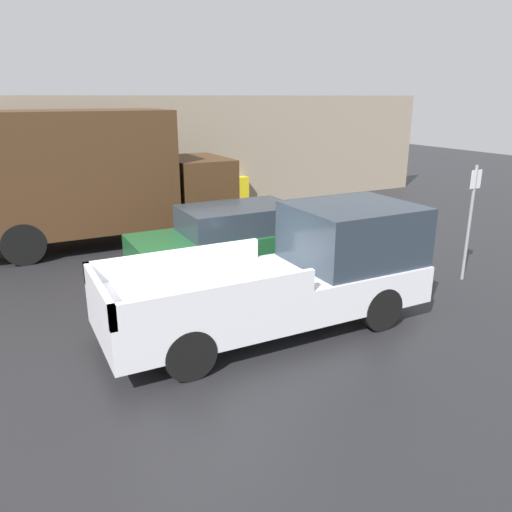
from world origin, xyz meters
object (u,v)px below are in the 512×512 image
object	(u,v)px
pickup_truck	(295,272)
newspaper_box	(241,191)
car	(234,239)
parking_sign	(470,217)
delivery_truck	(82,175)

from	to	relation	value
pickup_truck	newspaper_box	size ratio (longest dim) A/B	5.22
car	parking_sign	bearing A→B (deg)	-32.17
delivery_truck	newspaper_box	size ratio (longest dim) A/B	6.83
pickup_truck	parking_sign	xyz separation A→B (m)	(4.63, 0.21, 0.47)
newspaper_box	pickup_truck	bearing A→B (deg)	-110.30
pickup_truck	parking_sign	distance (m)	4.66
pickup_truck	newspaper_box	distance (m)	10.44
delivery_truck	parking_sign	world-z (taller)	delivery_truck
pickup_truck	parking_sign	bearing A→B (deg)	2.58
newspaper_box	car	bearing A→B (deg)	-116.88
parking_sign	newspaper_box	size ratio (longest dim) A/B	2.34
car	newspaper_box	bearing A→B (deg)	63.12
pickup_truck	delivery_truck	xyz separation A→B (m)	(-2.48, 7.12, 0.96)
delivery_truck	car	bearing A→B (deg)	-57.03
pickup_truck	newspaper_box	xyz separation A→B (m)	(3.62, 9.79, -0.43)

